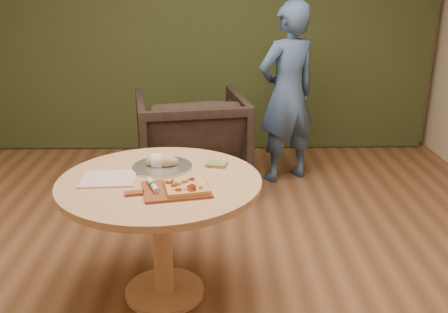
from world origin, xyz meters
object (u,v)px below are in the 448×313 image
flatbread_pizza (186,186)px  armchair (191,136)px  cutlery_roll (153,185)px  bread_roll (161,161)px  person_standing (287,94)px  serving_tray (162,167)px  pizza_paddle (174,190)px  pedestal_table (161,202)px

flatbread_pizza → armchair: 1.89m
cutlery_roll → armchair: bearing=66.1°
flatbread_pizza → cutlery_roll: flatbread_pizza is taller
bread_roll → person_standing: person_standing is taller
flatbread_pizza → serving_tray: bearing=114.7°
pizza_paddle → bread_roll: 0.37m
pedestal_table → armchair: bearing=86.8°
pedestal_table → flatbread_pizza: size_ratio=4.41×
cutlery_roll → pedestal_table: bearing=62.6°
bread_roll → person_standing: 1.97m
person_standing → armchair: bearing=-14.9°
pizza_paddle → flatbread_pizza: size_ratio=1.80×
pedestal_table → flatbread_pizza: (0.16, -0.17, 0.17)m
flatbread_pizza → pedestal_table: bearing=132.6°
flatbread_pizza → bread_roll: 0.39m
pedestal_table → cutlery_roll: size_ratio=5.93×
cutlery_roll → bread_roll: 0.33m
flatbread_pizza → person_standing: (0.81, 2.05, 0.05)m
cutlery_roll → armchair: size_ratio=0.20×
flatbread_pizza → person_standing: bearing=68.4°
person_standing → pizza_paddle: bearing=39.5°
serving_tray → armchair: armchair is taller
armchair → person_standing: 0.96m
pizza_paddle → bread_roll: bread_roll is taller
pedestal_table → pizza_paddle: (0.10, -0.17, 0.15)m
serving_tray → armchair: (0.10, 1.51, -0.28)m
pizza_paddle → cutlery_roll: 0.12m
armchair → cutlery_roll: bearing=76.7°
person_standing → flatbread_pizza: bearing=41.1°
pedestal_table → cutlery_roll: bearing=-97.0°
bread_roll → pizza_paddle: bearing=-73.0°
serving_tray → person_standing: 1.96m
pizza_paddle → serving_tray: bearing=93.9°
pedestal_table → armchair: 1.70m
pedestal_table → bread_roll: 0.26m
serving_tray → armchair: 1.54m
pizza_paddle → bread_roll: size_ratio=2.43×
pizza_paddle → serving_tray: (-0.10, 0.35, -0.00)m
pizza_paddle → person_standing: size_ratio=0.28×
pizza_paddle → flatbread_pizza: flatbread_pizza is taller
bread_roll → armchair: size_ratio=0.20×
pedestal_table → person_standing: (0.97, 1.88, 0.22)m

